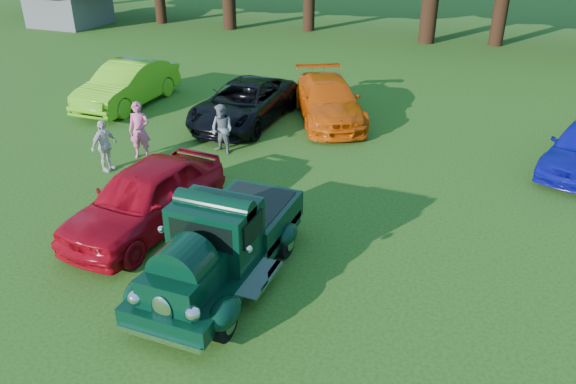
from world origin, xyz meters
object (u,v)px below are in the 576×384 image
at_px(back_car_orange, 328,100).
at_px(spectator_white, 104,146).
at_px(spectator_grey, 222,129).
at_px(spectator_pink, 140,130).
at_px(red_convertible, 145,198).
at_px(back_car_black, 244,103).
at_px(back_car_lime, 127,85).
at_px(hero_pickup, 223,245).

bearing_deg(back_car_orange, spectator_white, -153.61).
bearing_deg(spectator_grey, back_car_orange, 76.26).
distance_m(spectator_pink, spectator_grey, 2.53).
bearing_deg(red_convertible, spectator_pink, 131.24).
xyz_separation_m(back_car_black, spectator_grey, (0.60, -2.83, 0.06)).
relative_size(back_car_lime, back_car_black, 0.95).
relative_size(back_car_black, back_car_orange, 1.03).
height_order(back_car_lime, spectator_grey, back_car_lime).
relative_size(hero_pickup, back_car_orange, 0.95).
height_order(back_car_lime, spectator_pink, spectator_pink).
bearing_deg(hero_pickup, spectator_grey, 117.78).
height_order(red_convertible, back_car_black, red_convertible).
distance_m(back_car_lime, spectator_pink, 5.45).
relative_size(back_car_black, spectator_white, 3.41).
bearing_deg(back_car_orange, hero_pickup, -112.35).
height_order(red_convertible, spectator_pink, spectator_pink).
xyz_separation_m(back_car_black, spectator_pink, (-1.61, -4.06, 0.15)).
bearing_deg(spectator_pink, spectator_grey, 8.40).
distance_m(back_car_lime, spectator_grey, 6.42).
relative_size(back_car_black, spectator_grey, 3.35).
relative_size(hero_pickup, back_car_black, 0.92).
xyz_separation_m(hero_pickup, back_car_lime, (-8.89, 9.00, 0.00)).
bearing_deg(spectator_grey, back_car_lime, 165.81).
height_order(hero_pickup, back_car_orange, hero_pickup).
xyz_separation_m(hero_pickup, back_car_orange, (-1.05, 10.26, -0.08)).
bearing_deg(spectator_pink, hero_pickup, -62.51).
height_order(red_convertible, back_car_orange, red_convertible).
height_order(back_car_lime, back_car_black, back_car_lime).
bearing_deg(back_car_lime, back_car_orange, 8.29).
distance_m(hero_pickup, back_car_black, 9.65).
relative_size(hero_pickup, red_convertible, 1.04).
distance_m(red_convertible, spectator_grey, 4.83).
bearing_deg(spectator_grey, spectator_white, -123.55).
xyz_separation_m(red_convertible, spectator_pink, (-2.66, 3.58, 0.08)).
bearing_deg(back_car_black, spectator_pink, -111.68).
xyz_separation_m(hero_pickup, spectator_pink, (-5.39, 4.82, 0.06)).
xyz_separation_m(back_car_lime, spectator_white, (3.11, -5.40, -0.05)).
bearing_deg(spectator_grey, hero_pickup, -49.05).
bearing_deg(spectator_grey, spectator_pink, -137.71).
bearing_deg(back_car_black, hero_pickup, -66.98).
bearing_deg(spectator_white, back_car_lime, 39.20).
distance_m(hero_pickup, spectator_white, 6.81).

